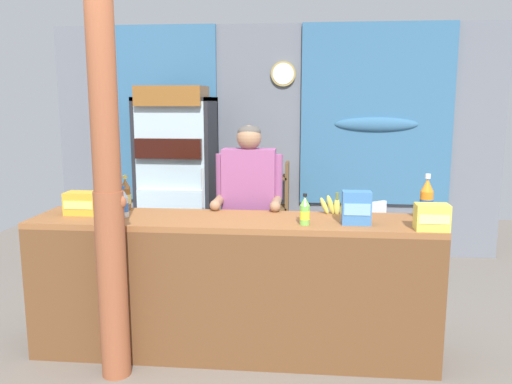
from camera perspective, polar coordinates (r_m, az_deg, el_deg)
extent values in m
plane|color=slate|center=(4.56, 0.42, -12.80)|extent=(7.52, 7.52, 0.00)
cube|color=slate|center=(6.01, 2.00, 5.54)|extent=(5.06, 0.12, 2.60)
cube|color=teal|center=(6.13, -10.31, 8.34)|extent=(1.28, 0.04, 1.99)
ellipsoid|color=teal|center=(6.11, -10.33, 7.40)|extent=(0.71, 0.10, 0.16)
cube|color=teal|center=(5.94, 13.04, 8.20)|extent=(1.65, 0.04, 1.99)
ellipsoid|color=teal|center=(5.93, 13.03, 7.23)|extent=(0.91, 0.10, 0.16)
cylinder|color=tan|center=(5.92, 3.01, 12.80)|extent=(0.28, 0.03, 0.28)
cylinder|color=white|center=(5.90, 3.00, 12.81)|extent=(0.23, 0.01, 0.23)
cube|color=beige|center=(6.03, -5.95, 8.23)|extent=(0.24, 0.02, 0.18)
cube|color=#935B33|center=(3.58, -2.61, -3.21)|extent=(2.77, 0.57, 0.04)
cube|color=brown|center=(3.48, -3.18, -12.02)|extent=(2.77, 0.04, 0.93)
cube|color=brown|center=(4.12, -21.62, -9.15)|extent=(0.08, 0.51, 0.93)
cube|color=brown|center=(3.78, 18.44, -10.69)|extent=(0.08, 0.51, 0.93)
cylinder|color=#995133|center=(3.48, -15.42, -9.84)|extent=(0.18, 0.18, 1.22)
cylinder|color=#995133|center=(3.28, -16.42, 10.62)|extent=(0.17, 0.17, 1.22)
ellipsoid|color=#995133|center=(3.31, -14.51, -1.09)|extent=(0.06, 0.05, 0.08)
cube|color=#232328|center=(5.91, -7.90, 1.48)|extent=(0.79, 0.04, 1.80)
cube|color=#232328|center=(5.74, -12.20, 1.09)|extent=(0.04, 0.61, 1.80)
cube|color=#232328|center=(5.56, -4.82, 1.00)|extent=(0.04, 0.61, 1.80)
cube|color=#232328|center=(5.57, -8.81, 10.03)|extent=(0.79, 0.61, 0.04)
cube|color=#232328|center=(5.83, -8.35, -7.33)|extent=(0.79, 0.61, 0.08)
cube|color=silver|center=(5.35, -9.35, 1.08)|extent=(0.73, 0.02, 1.64)
cylinder|color=#B7B7BC|center=(5.25, -5.89, 0.44)|extent=(0.02, 0.02, 0.40)
cube|color=silver|center=(5.68, -8.51, -1.28)|extent=(0.71, 0.53, 0.02)
cube|color=silver|center=(5.54, -8.85, -0.41)|extent=(0.67, 0.49, 0.20)
cube|color=silver|center=(5.60, -8.65, 3.91)|extent=(0.71, 0.53, 0.02)
cube|color=black|center=(5.47, -8.99, 4.92)|extent=(0.67, 0.49, 0.20)
cube|color=silver|center=(5.57, -8.79, 9.21)|extent=(0.71, 0.53, 0.02)
cube|color=brown|center=(5.45, -9.14, 10.34)|extent=(0.67, 0.49, 0.20)
cube|color=brown|center=(5.78, -0.98, -2.13)|extent=(0.04, 0.28, 1.11)
cube|color=brown|center=(5.74, 3.39, -2.21)|extent=(0.04, 0.28, 1.11)
cube|color=brown|center=(5.69, 1.21, 1.65)|extent=(0.44, 0.28, 0.02)
cylinder|color=#75C64C|center=(5.68, 0.55, 2.35)|extent=(0.05, 0.05, 0.11)
cylinder|color=#56286B|center=(5.67, 1.88, 2.29)|extent=(0.07, 0.07, 0.10)
cube|color=brown|center=(5.74, 1.20, -1.63)|extent=(0.44, 0.28, 0.02)
cylinder|color=black|center=(5.73, 0.55, -0.77)|extent=(0.06, 0.06, 0.15)
cylinder|color=#75C64C|center=(5.72, 1.86, -0.76)|extent=(0.07, 0.07, 0.16)
cube|color=brown|center=(5.82, 1.19, -4.84)|extent=(0.44, 0.28, 0.02)
cylinder|color=#75C64C|center=(5.81, 0.54, -4.12)|extent=(0.06, 0.06, 0.12)
cylinder|color=silver|center=(5.80, 1.84, -4.19)|extent=(0.06, 0.06, 0.11)
cube|color=silver|center=(5.02, 10.46, -5.50)|extent=(0.62, 0.62, 0.04)
cube|color=silver|center=(4.83, 12.13, -3.49)|extent=(0.36, 0.28, 0.40)
cylinder|color=silver|center=(5.34, 10.55, -7.02)|extent=(0.04, 0.04, 0.44)
cylinder|color=silver|center=(5.10, 7.34, -7.74)|extent=(0.04, 0.04, 0.44)
cylinder|color=silver|center=(5.08, 13.44, -8.02)|extent=(0.04, 0.04, 0.44)
cylinder|color=silver|center=(4.83, 10.20, -8.85)|extent=(0.04, 0.04, 0.44)
cube|color=silver|center=(5.12, 12.17, -3.86)|extent=(0.27, 0.34, 0.03)
cube|color=silver|center=(4.86, 8.74, -4.50)|extent=(0.27, 0.34, 0.03)
cylinder|color=#28282D|center=(4.22, -1.92, -8.38)|extent=(0.11, 0.11, 0.88)
cylinder|color=#28282D|center=(4.20, 0.45, -8.46)|extent=(0.11, 0.11, 0.88)
cube|color=#934C7F|center=(4.04, -0.76, 1.04)|extent=(0.41, 0.20, 0.52)
sphere|color=#997051|center=(4.00, -0.77, 5.96)|extent=(0.19, 0.19, 0.19)
ellipsoid|color=#4C4742|center=(4.01, -0.76, 6.58)|extent=(0.18, 0.18, 0.10)
cylinder|color=#934C7F|center=(4.06, -3.85, 1.74)|extent=(0.08, 0.08, 0.35)
cylinder|color=#997051|center=(3.95, -4.18, -1.10)|extent=(0.07, 0.26, 0.07)
sphere|color=#997051|center=(3.82, -4.51, -1.47)|extent=(0.08, 0.08, 0.08)
cylinder|color=#934C7F|center=(4.01, 2.36, 1.65)|extent=(0.08, 0.08, 0.35)
cylinder|color=#997051|center=(3.90, 2.22, -1.22)|extent=(0.07, 0.26, 0.07)
sphere|color=#997051|center=(3.77, 2.10, -1.60)|extent=(0.08, 0.08, 0.08)
cylinder|color=orange|center=(3.69, 18.14, -1.44)|extent=(0.09, 0.09, 0.20)
cone|color=orange|center=(3.66, 18.26, 0.73)|extent=(0.09, 0.09, 0.09)
cylinder|color=white|center=(3.66, 18.31, 1.66)|extent=(0.04, 0.04, 0.03)
cylinder|color=#194C99|center=(3.69, 18.14, -1.44)|extent=(0.09, 0.09, 0.09)
cylinder|color=silver|center=(3.73, -14.30, -1.62)|extent=(0.07, 0.07, 0.13)
cone|color=silver|center=(3.71, -14.37, -0.14)|extent=(0.07, 0.07, 0.06)
cylinder|color=blue|center=(3.70, -14.39, 0.48)|extent=(0.03, 0.03, 0.02)
cylinder|color=blue|center=(3.73, -14.30, -1.62)|extent=(0.07, 0.07, 0.06)
cylinder|color=#75C64C|center=(3.39, 5.36, -2.53)|extent=(0.06, 0.06, 0.13)
cone|color=#75C64C|center=(3.37, 5.38, -0.99)|extent=(0.06, 0.06, 0.06)
cylinder|color=black|center=(3.37, 5.39, -0.34)|extent=(0.03, 0.03, 0.02)
cylinder|color=yellow|center=(3.39, 5.36, -2.53)|extent=(0.07, 0.07, 0.06)
cylinder|color=brown|center=(3.97, -14.07, -0.74)|extent=(0.08, 0.08, 0.16)
cone|color=brown|center=(3.95, -14.14, 0.91)|extent=(0.08, 0.08, 0.07)
cylinder|color=#E5CC4C|center=(3.94, -14.17, 1.61)|extent=(0.03, 0.03, 0.03)
cylinder|color=#E5D166|center=(3.97, -14.07, -0.74)|extent=(0.08, 0.08, 0.07)
cube|color=gold|center=(3.88, -18.48, -1.17)|extent=(0.23, 0.15, 0.16)
cube|color=#FFE26D|center=(3.82, -18.94, -1.38)|extent=(0.21, 0.00, 0.06)
cube|color=#3D75B7|center=(3.45, 10.94, -1.70)|extent=(0.19, 0.12, 0.22)
cube|color=#7CB5F7|center=(3.39, 11.03, -1.91)|extent=(0.17, 0.00, 0.08)
cube|color=#EAD14C|center=(3.42, 18.70, -2.62)|extent=(0.20, 0.13, 0.16)
cube|color=#FFFF8C|center=(3.35, 18.96, -2.87)|extent=(0.18, 0.00, 0.06)
ellipsoid|color=#CCC14C|center=(3.73, 7.50, -1.51)|extent=(0.09, 0.05, 0.13)
ellipsoid|color=#CCC14C|center=(3.74, 8.17, -1.40)|extent=(0.08, 0.03, 0.15)
ellipsoid|color=#CCC14C|center=(3.74, 8.85, -1.55)|extent=(0.04, 0.04, 0.13)
ellipsoid|color=#CCC14C|center=(3.74, 9.52, -1.52)|extent=(0.06, 0.04, 0.14)
ellipsoid|color=#CCC14C|center=(3.73, 10.21, -1.54)|extent=(0.09, 0.04, 0.14)
cylinder|color=olive|center=(3.73, 8.88, -0.44)|extent=(0.02, 0.02, 0.05)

